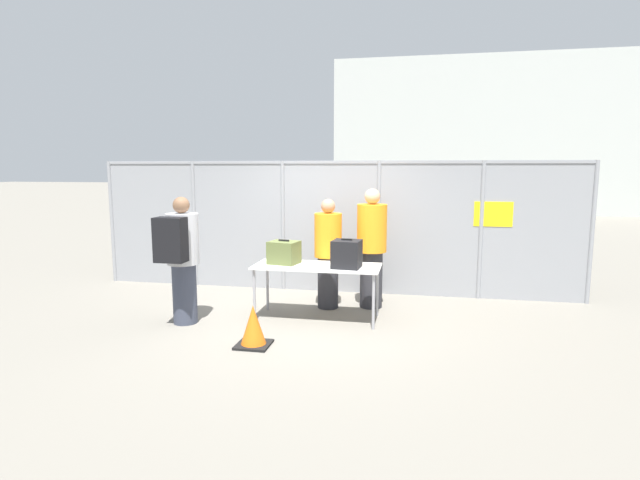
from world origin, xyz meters
TOP-DOWN VIEW (x-y plane):
  - ground_plane at (0.00, 0.00)m, footprint 120.00×120.00m
  - fence_section at (0.02, 1.81)m, footprint 8.37×0.07m
  - inspection_table at (0.11, 0.18)m, footprint 1.77×0.74m
  - suitcase_olive at (-0.38, 0.22)m, footprint 0.46×0.41m
  - suitcase_black at (0.54, 0.10)m, footprint 0.40×0.38m
  - traveler_hooded at (-1.65, -0.41)m, footprint 0.43×0.67m
  - security_worker_near at (0.15, 0.79)m, footprint 0.41×0.41m
  - security_worker_far at (0.80, 0.96)m, footprint 0.45×0.45m
  - utility_trailer at (2.33, 3.17)m, footprint 3.54×2.02m
  - distant_hangar at (5.06, 22.50)m, footprint 15.26×10.18m
  - traffic_cone at (-0.43, -1.03)m, footprint 0.40×0.40m

SIDE VIEW (x-z plane):
  - ground_plane at x=0.00m, z-range 0.00..0.00m
  - traffic_cone at x=-0.43m, z-range -0.02..0.48m
  - utility_trailer at x=2.33m, z-range 0.05..0.75m
  - inspection_table at x=0.11m, z-range 0.33..1.10m
  - security_worker_near at x=0.15m, z-range 0.03..1.70m
  - suitcase_olive at x=-0.38m, z-range 0.77..1.11m
  - security_worker_far at x=0.80m, z-range 0.03..1.86m
  - traveler_hooded at x=-1.65m, z-range 0.09..1.84m
  - suitcase_black at x=0.54m, z-range 0.77..1.17m
  - fence_section at x=0.02m, z-range 0.05..2.30m
  - distant_hangar at x=5.06m, z-range 0.00..7.17m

